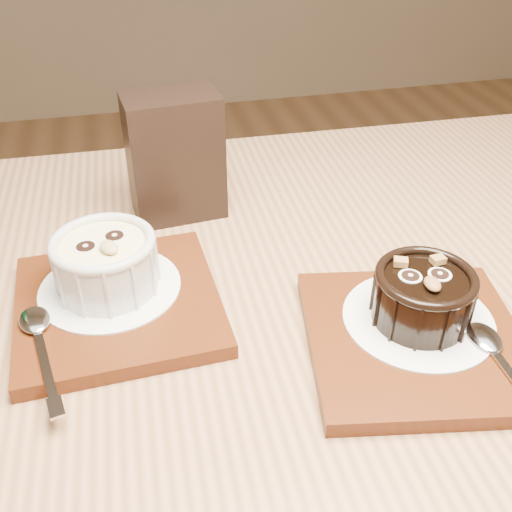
% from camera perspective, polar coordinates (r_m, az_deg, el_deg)
% --- Properties ---
extents(table, '(1.22, 0.83, 0.75)m').
position_cam_1_polar(table, '(0.60, 1.52, -12.94)').
color(table, brown).
rests_on(table, ground).
extents(tray_left, '(0.19, 0.19, 0.01)m').
position_cam_1_polar(tray_left, '(0.56, -12.95, -4.51)').
color(tray_left, '#54240E').
rests_on(tray_left, table).
extents(doily_left, '(0.13, 0.13, 0.00)m').
position_cam_1_polar(doily_left, '(0.57, -13.72, -2.91)').
color(doily_left, white).
rests_on(doily_left, tray_left).
extents(ramekin_white, '(0.09, 0.09, 0.06)m').
position_cam_1_polar(ramekin_white, '(0.55, -14.14, -0.47)').
color(ramekin_white, silver).
rests_on(ramekin_white, doily_left).
extents(spoon_left, '(0.05, 0.14, 0.01)m').
position_cam_1_polar(spoon_left, '(0.52, -19.82, -8.01)').
color(spoon_left, silver).
rests_on(spoon_left, tray_left).
extents(tray_right, '(0.21, 0.21, 0.01)m').
position_cam_1_polar(tray_right, '(0.53, 14.89, -7.80)').
color(tray_right, '#54240E').
rests_on(tray_right, table).
extents(doily_right, '(0.13, 0.13, 0.00)m').
position_cam_1_polar(doily_right, '(0.54, 15.18, -5.80)').
color(doily_right, white).
rests_on(doily_right, tray_right).
extents(ramekin_dark, '(0.09, 0.09, 0.05)m').
position_cam_1_polar(ramekin_dark, '(0.52, 15.63, -3.54)').
color(ramekin_dark, black).
rests_on(ramekin_dark, doily_right).
extents(spoon_right, '(0.03, 0.13, 0.01)m').
position_cam_1_polar(spoon_right, '(0.51, 22.82, -9.74)').
color(spoon_right, silver).
rests_on(spoon_right, tray_right).
extents(condiment_stand, '(0.11, 0.07, 0.14)m').
position_cam_1_polar(condiment_stand, '(0.67, -7.71, 9.31)').
color(condiment_stand, black).
rests_on(condiment_stand, table).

